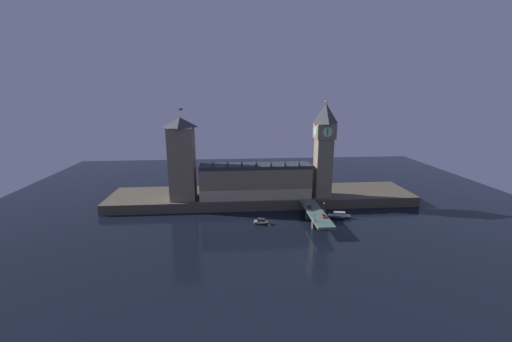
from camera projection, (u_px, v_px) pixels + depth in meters
The scene contains 16 objects.
ground_plane at pixel (268, 221), 196.05m from camera, with size 400.00×400.00×0.00m, color black.
embankment at pixel (262, 197), 233.02m from camera, with size 220.00×42.00×6.80m.
parliament_hall at pixel (255, 181), 219.61m from camera, with size 76.71×17.98×28.10m.
clock_tower at pixel (324, 147), 215.42m from camera, with size 13.39×13.50×66.58m.
victoria_tower at pixel (182, 159), 212.41m from camera, with size 17.02×17.02×61.99m.
bridge at pixel (316, 215), 192.13m from camera, with size 10.07×46.00×7.37m.
car_northbound_lead at pixel (310, 207), 198.75m from camera, with size 2.04×4.53×1.42m.
car_southbound_lead at pixel (324, 216), 183.47m from camera, with size 2.07×4.32×1.46m.
pedestrian_near_rail at pixel (315, 220), 177.05m from camera, with size 0.38×0.38×1.76m.
pedestrian_mid_walk at pixel (324, 212), 189.43m from camera, with size 0.38×0.38×1.85m.
pedestrian_far_rail at pixel (304, 204), 204.15m from camera, with size 0.38×0.38×1.57m.
street_lamp_near at pixel (315, 215), 176.09m from camera, with size 1.34×0.60×6.45m.
street_lamp_mid at pixel (324, 206), 191.17m from camera, with size 1.34×0.60×5.94m.
street_lamp_far at pixel (303, 198), 204.58m from camera, with size 1.34×0.60×6.63m.
boat_upstream at pixel (261, 222), 191.72m from camera, with size 10.74×6.54×3.65m.
boat_downstream at pixel (339, 216), 200.85m from camera, with size 16.56×7.56×4.29m.
Camera 1 is at (-22.20, -181.83, 77.05)m, focal length 22.00 mm.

